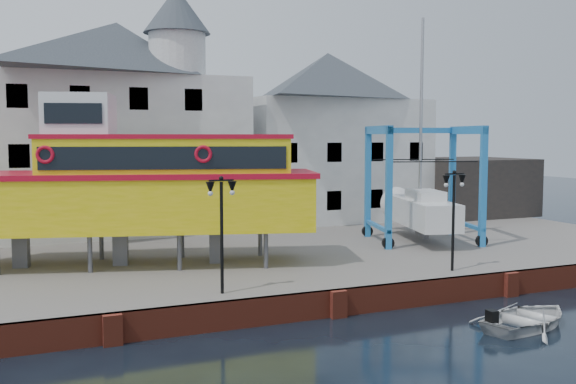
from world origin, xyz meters
name	(u,v)px	position (x,y,z in m)	size (l,w,h in m)	color
ground	(337,317)	(0.00, 0.00, 0.00)	(140.00, 140.00, 0.00)	black
hardstanding	(241,253)	(0.00, 11.00, 0.50)	(44.00, 22.00, 1.00)	slate
quay_wall	(336,303)	(0.00, 0.10, 0.50)	(44.00, 0.47, 1.00)	maroon
building_white_main	(121,123)	(-4.87, 18.39, 7.34)	(14.00, 8.30, 14.00)	silver
building_white_right	(328,136)	(9.00, 19.00, 6.60)	(12.00, 8.00, 11.20)	silver
shed_dark	(464,186)	(19.00, 17.00, 3.00)	(8.00, 7.00, 4.00)	black
lamp_post_left	(221,205)	(-4.00, 1.20, 4.17)	(1.12, 0.32, 4.20)	black
lamp_post_right	(454,195)	(6.00, 1.20, 4.17)	(1.12, 0.32, 4.20)	black
tour_boat	(120,185)	(-6.54, 7.76, 4.48)	(17.39, 8.45, 7.38)	#59595E
travel_lift	(418,203)	(9.33, 8.64, 2.98)	(6.42, 8.05, 11.79)	blue
motorboat_b	(528,327)	(5.59, -3.61, 0.00)	(2.97, 4.15, 0.86)	silver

